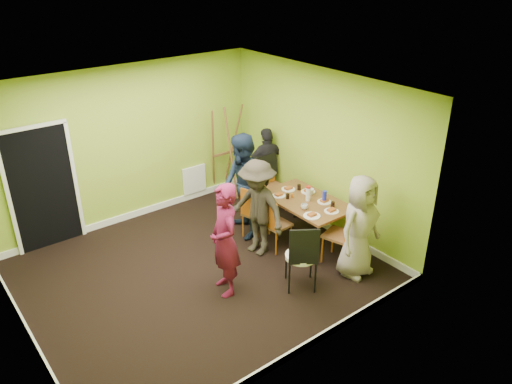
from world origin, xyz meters
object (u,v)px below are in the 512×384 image
Objects in this scene: dining_table at (306,203)px; chair_bentwood at (302,254)px; chair_left_near at (274,221)px; orange_bottle at (292,195)px; chair_back_end at (267,171)px; person_left_near at (257,208)px; easel at (226,151)px; person_left_far at (243,187)px; chair_front_end at (344,231)px; thermos at (308,194)px; blue_bottle at (324,197)px; person_back_end at (267,166)px; person_front_end at (359,227)px; chair_left_far at (254,210)px; person_standing at (225,240)px.

chair_bentwood reaches higher than dining_table.
chair_left_near is 13.16× the size of orange_bottle.
person_left_near is (-1.15, -1.15, 0.06)m from chair_back_end.
person_left_far is at bearing -115.04° from easel.
chair_front_end is at bearing 83.49° from chair_back_end.
chair_back_end reaches higher than chair_front_end.
easel reaches higher than chair_left_near.
blue_bottle is (0.16, -0.22, -0.01)m from thermos.
person_back_end reaches higher than chair_back_end.
chair_front_end is at bearing 40.03° from chair_bentwood.
thermos is at bearing 58.65° from person_left_far.
person_front_end is (-0.04, -0.31, 0.23)m from chair_front_end.
person_back_end is (1.03, 0.90, 0.23)m from chair_left_far.
easel is (-0.27, 0.97, 0.16)m from chair_back_end.
chair_front_end is 0.72m from blue_bottle.
person_front_end is (0.82, -1.39, 0.00)m from person_left_near.
easel is 1.21× the size of person_back_end.
blue_bottle is at bearing 87.31° from chair_back_end.
chair_left_far is 1.90m from person_front_end.
chair_front_end is 4.45× the size of thermos.
orange_bottle is at bearing 121.99° from person_standing.
person_standing is at bearing -28.91° from person_left_far.
chair_back_end is (0.27, 1.34, 0.05)m from dining_table.
person_left_far is (-0.89, 1.03, 0.05)m from blue_bottle.
thermos is at bearing 126.10° from blue_bottle.
person_left_far is 0.62m from person_left_near.
chair_left_far is at bearing 111.74° from chair_bentwood.
chair_left_near is at bearing 58.39° from person_left_near.
person_left_near is at bearing -114.02° from chair_left_near.
person_left_far is (1.15, 1.13, 0.06)m from person_standing.
person_back_end is at bearing 82.87° from blue_bottle.
person_back_end reaches higher than thermos.
orange_bottle is at bearing 78.28° from chair_front_end.
person_back_end is (0.51, 1.27, -0.03)m from orange_bottle.
chair_back_end reaches higher than thermos.
orange_bottle is at bearing 82.14° from person_back_end.
blue_bottle is 1.14m from person_left_near.
chair_front_end is 1.95m from person_standing.
person_standing is at bearing -177.30° from blue_bottle.
dining_table is 0.26m from orange_bottle.
person_back_end is at bearing -128.42° from chair_back_end.
easel is at bearing 171.62° from person_left_far.
chair_left_far is 4.08× the size of thermos.
chair_bentwood is 3.45m from easel.
dining_table is at bearing 81.75° from person_front_end.
dining_table is at bearing 59.42° from person_left_far.
person_standing is at bearing -68.63° from chair_left_far.
person_front_end reaches higher than chair_left_far.
chair_bentwood is at bearing -135.22° from dining_table.
dining_table is at bearing 89.37° from person_back_end.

